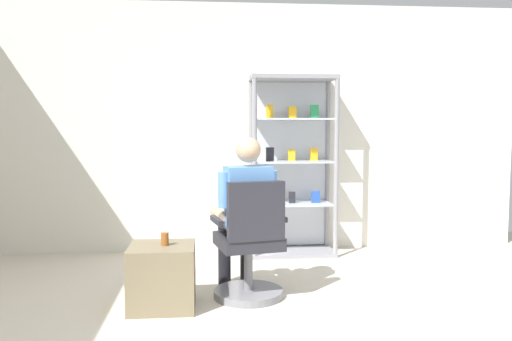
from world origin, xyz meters
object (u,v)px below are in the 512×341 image
Objects in this scene: display_cabinet_main at (292,165)px; storage_crate at (162,276)px; office_chair at (250,251)px; tea_glass at (165,239)px; seated_shopkeeper at (245,208)px.

storage_crate is (-1.25, -1.61, -0.72)m from display_cabinet_main.
office_chair is 0.71m from storage_crate.
tea_glass is at bearing -3.44° from storage_crate.
office_chair is (-0.57, -1.49, -0.57)m from display_cabinet_main.
office_chair is 1.95× the size of storage_crate.
tea_glass is at bearing -155.61° from seated_shopkeeper.
tea_glass is (-0.62, -0.28, -0.18)m from seated_shopkeeper.
storage_crate is (-0.68, -0.12, -0.15)m from office_chair.
display_cabinet_main is at bearing 69.11° from office_chair.
display_cabinet_main reaches higher than tea_glass.
display_cabinet_main is 1.98× the size of office_chair.
display_cabinet_main is 1.69m from office_chair.
storage_crate is at bearing -127.84° from display_cabinet_main.
seated_shopkeeper reaches higher than tea_glass.
display_cabinet_main reaches higher than office_chair.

